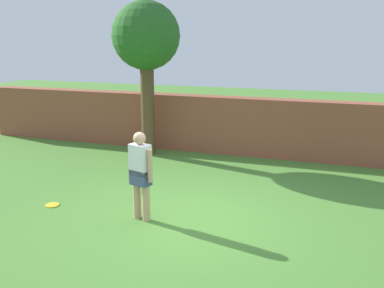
# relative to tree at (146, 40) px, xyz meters

# --- Properties ---
(ground_plane) EXTENTS (40.00, 40.00, 0.00)m
(ground_plane) POSITION_rel_tree_xyz_m (2.41, -3.82, -3.13)
(ground_plane) COLOR #4C8433
(brick_wall) EXTENTS (13.23, 0.50, 1.59)m
(brick_wall) POSITION_rel_tree_xyz_m (0.91, 0.80, -2.33)
(brick_wall) COLOR brown
(brick_wall) RESTS_ON ground
(tree) EXTENTS (1.82, 1.82, 4.15)m
(tree) POSITION_rel_tree_xyz_m (0.00, 0.00, 0.00)
(tree) COLOR brown
(tree) RESTS_ON ground
(person) EXTENTS (0.52, 0.32, 1.62)m
(person) POSITION_rel_tree_xyz_m (1.72, -4.12, -2.23)
(person) COLOR tan
(person) RESTS_ON ground
(frisbee_yellow) EXTENTS (0.27, 0.27, 0.02)m
(frisbee_yellow) POSITION_rel_tree_xyz_m (-0.23, -4.10, -3.12)
(frisbee_yellow) COLOR yellow
(frisbee_yellow) RESTS_ON ground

